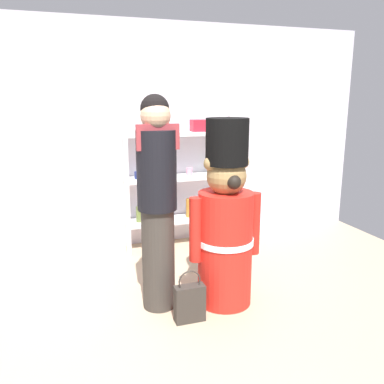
{
  "coord_description": "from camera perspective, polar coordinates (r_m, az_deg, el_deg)",
  "views": [
    {
      "loc": [
        -0.62,
        -2.54,
        1.76
      ],
      "look_at": [
        0.41,
        0.52,
        1.0
      ],
      "focal_mm": 37.96,
      "sensor_mm": 36.0,
      "label": 1
    }
  ],
  "objects": [
    {
      "name": "person_shopper",
      "position": [
        3.3,
        -4.92,
        -0.88
      ],
      "size": [
        0.34,
        0.32,
        1.78
      ],
      "color": "#38332D",
      "rests_on": "ground_plane"
    },
    {
      "name": "teddy_bear_guard",
      "position": [
        3.44,
        4.73,
        -4.5
      ],
      "size": [
        0.64,
        0.48,
        1.6
      ],
      "color": "red",
      "rests_on": "ground_plane"
    },
    {
      "name": "back_wall",
      "position": [
        4.8,
        -11.12,
        7.51
      ],
      "size": [
        6.4,
        0.12,
        2.6
      ],
      "primitive_type": "cube",
      "color": "silver",
      "rests_on": "ground_plane"
    },
    {
      "name": "merchandise_shelf",
      "position": [
        4.79,
        -2.15,
        2.56
      ],
      "size": [
        1.29,
        0.35,
        1.72
      ],
      "color": "white",
      "rests_on": "ground_plane"
    },
    {
      "name": "ground_plane",
      "position": [
        3.15,
        -4.25,
        -20.75
      ],
      "size": [
        6.4,
        6.4,
        0.0
      ],
      "primitive_type": "plane",
      "color": "tan"
    },
    {
      "name": "shopping_bag",
      "position": [
        3.35,
        -0.33,
        -15.24
      ],
      "size": [
        0.24,
        0.1,
        0.43
      ],
      "color": "#332D28",
      "rests_on": "ground_plane"
    }
  ]
}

